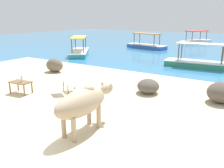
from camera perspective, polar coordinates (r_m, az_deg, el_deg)
sand_beach at (r=5.91m, az=-18.68°, el=-11.34°), size 18.00×14.00×0.04m
water_surface at (r=25.67m, az=23.18°, el=8.76°), size 60.00×36.00×0.03m
cow at (r=5.43m, az=-7.07°, el=-4.49°), size 0.67×1.94×1.09m
low_bench_table at (r=8.85m, az=-21.32°, el=0.12°), size 0.81×0.52×0.43m
bottle at (r=8.74m, az=-21.10°, el=1.23°), size 0.07×0.07×0.30m
deck_chair_far at (r=8.45m, az=-10.90°, el=0.42°), size 0.84×0.93×0.68m
shore_rock_large at (r=11.88m, az=-13.77°, el=4.44°), size 0.94×0.72×0.66m
shore_rock_medium at (r=8.16m, az=25.02°, el=-1.85°), size 1.04×1.13×0.64m
shore_rock_flat at (r=8.43m, az=8.77°, el=-0.51°), size 1.08×1.14×0.49m
boat_white at (r=26.19m, az=19.71°, el=9.87°), size 2.67×3.80×1.29m
boat_blue at (r=20.95m, az=8.33°, el=9.32°), size 3.84×1.97×1.29m
boat_teal at (r=17.18m, az=-7.93°, el=7.91°), size 3.04×3.67×1.29m
boat_green at (r=13.62m, az=20.49°, el=4.98°), size 3.75×1.44×1.29m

